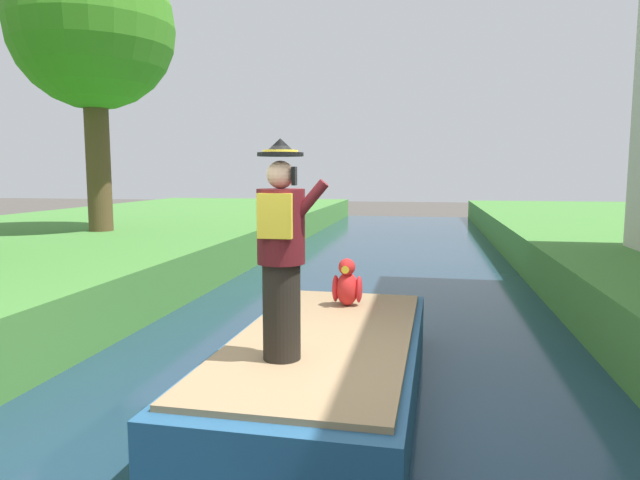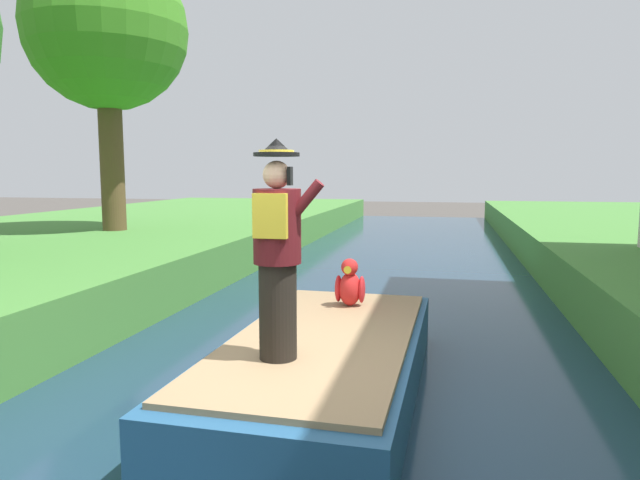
# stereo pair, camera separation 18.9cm
# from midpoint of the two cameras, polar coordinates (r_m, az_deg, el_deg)

# --- Properties ---
(ground_plane) EXTENTS (80.00, 80.00, 0.00)m
(ground_plane) POSITION_cam_midpoint_polar(r_m,az_deg,el_deg) (5.02, -0.90, -20.26)
(ground_plane) COLOR #4C4742
(canal_water) EXTENTS (5.89, 48.00, 0.10)m
(canal_water) POSITION_cam_midpoint_polar(r_m,az_deg,el_deg) (5.00, -0.91, -19.75)
(canal_water) COLOR #1E384C
(canal_water) RESTS_ON ground
(boat) EXTENTS (1.89, 4.24, 0.61)m
(boat) POSITION_cam_midpoint_polar(r_m,az_deg,el_deg) (5.73, 1.39, -12.37)
(boat) COLOR #23517A
(boat) RESTS_ON canal_water
(person_pirate) EXTENTS (0.61, 0.42, 1.85)m
(person_pirate) POSITION_cam_midpoint_polar(r_m,az_deg,el_deg) (4.72, -3.15, -1.09)
(person_pirate) COLOR black
(person_pirate) RESTS_ON boat
(parrot_plush) EXTENTS (0.36, 0.35, 0.57)m
(parrot_plush) POSITION_cam_midpoint_polar(r_m,az_deg,el_deg) (6.73, 3.84, -4.58)
(parrot_plush) COLOR red
(parrot_plush) RESTS_ON boat
(tree_broad) EXTENTS (3.67, 3.67, 6.44)m
(tree_broad) POSITION_cam_midpoint_polar(r_m,az_deg,el_deg) (14.52, -20.33, 19.11)
(tree_broad) COLOR brown
(tree_broad) RESTS_ON grass_bank_near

